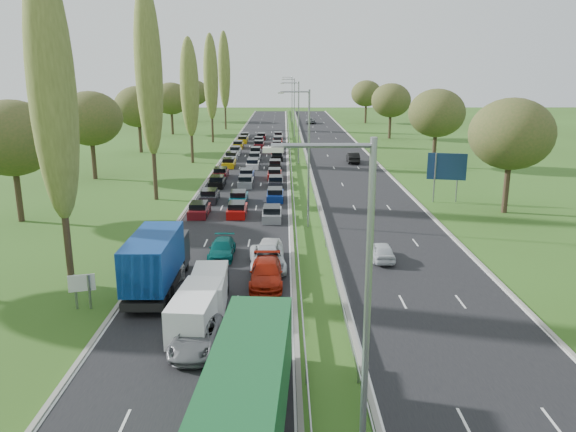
{
  "coord_description": "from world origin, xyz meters",
  "views": [
    {
      "loc": [
        2.36,
        -5.36,
        13.53
      ],
      "look_at": [
        2.68,
        40.95,
        1.5
      ],
      "focal_mm": 35.0,
      "sensor_mm": 36.0,
      "label": 1
    }
  ],
  "objects": [
    {
      "name": "near_car_7",
      "position": [
        -2.29,
        34.47,
        0.67
      ],
      "size": [
        1.83,
        4.49,
        1.3
      ],
      "primitive_type": "imported",
      "rotation": [
        0.0,
        0.0,
        -0.0
      ],
      "color": "#054F4D",
      "rests_on": "near_carriageway"
    },
    {
      "name": "near_carriageway",
      "position": [
        -2.25,
        82.5,
        0.0
      ],
      "size": [
        10.5,
        215.0,
        0.04
      ],
      "primitive_type": "cube",
      "color": "black",
      "rests_on": "ground"
    },
    {
      "name": "near_car_6",
      "position": [
        -2.04,
        20.19,
        0.68
      ],
      "size": [
        2.39,
        4.86,
        1.33
      ],
      "primitive_type": "imported",
      "rotation": [
        0.0,
        0.0,
        -0.04
      ],
      "color": "slate",
      "rests_on": "near_carriageway"
    },
    {
      "name": "central_reservation",
      "position": [
        4.5,
        82.5,
        0.55
      ],
      "size": [
        2.36,
        215.0,
        0.32
      ],
      "color": "gray",
      "rests_on": "ground"
    },
    {
      "name": "ground",
      "position": [
        4.5,
        80.0,
        0.0
      ],
      "size": [
        260.0,
        260.0,
        0.0
      ],
      "primitive_type": "plane",
      "color": "#2D4B17",
      "rests_on": "ground"
    },
    {
      "name": "near_car_10",
      "position": [
        1.19,
        31.93,
        0.75
      ],
      "size": [
        2.8,
        5.44,
        1.47
      ],
      "primitive_type": "imported",
      "rotation": [
        0.0,
        0.0,
        0.07
      ],
      "color": "silver",
      "rests_on": "near_carriageway"
    },
    {
      "name": "woodland_left",
      "position": [
        -22.0,
        62.63,
        7.68
      ],
      "size": [
        8.0,
        166.0,
        11.1
      ],
      "color": "#2D2116",
      "rests_on": "ground"
    },
    {
      "name": "far_carriageway",
      "position": [
        11.25,
        82.5,
        0.0
      ],
      "size": [
        10.5,
        215.0,
        0.04
      ],
      "primitive_type": "cube",
      "color": "black",
      "rests_on": "ground"
    },
    {
      "name": "near_car_9",
      "position": [
        1.48,
        14.42,
        0.67
      ],
      "size": [
        1.55,
        4.01,
        1.3
      ],
      "primitive_type": "imported",
      "rotation": [
        0.0,
        0.0,
        -0.04
      ],
      "color": "black",
      "rests_on": "near_carriageway"
    },
    {
      "name": "white_van_front",
      "position": [
        -2.35,
        22.54,
        1.09
      ],
      "size": [
        2.07,
        5.28,
        2.12
      ],
      "rotation": [
        0.0,
        0.0,
        -0.09
      ],
      "color": "white",
      "rests_on": "near_carriageway"
    },
    {
      "name": "near_car_2",
      "position": [
        -5.74,
        27.88,
        0.78
      ],
      "size": [
        2.96,
        5.68,
        1.53
      ],
      "primitive_type": "imported",
      "rotation": [
        0.0,
        0.0,
        -0.08
      ],
      "color": "silver",
      "rests_on": "near_carriageway"
    },
    {
      "name": "far_car_2",
      "position": [
        9.4,
        143.79,
        0.78
      ],
      "size": [
        2.78,
        5.57,
        1.51
      ],
      "primitive_type": "imported",
      "rotation": [
        0.0,
        0.0,
        3.09
      ],
      "color": "gray",
      "rests_on": "far_carriageway"
    },
    {
      "name": "near_car_12",
      "position": [
        1.24,
        33.39,
        0.81
      ],
      "size": [
        2.17,
        4.76,
        1.58
      ],
      "primitive_type": "imported",
      "rotation": [
        0.0,
        0.0,
        -0.06
      ],
      "color": "silver",
      "rests_on": "near_carriageway"
    },
    {
      "name": "woodland_right",
      "position": [
        24.0,
        66.67,
        7.68
      ],
      "size": [
        8.0,
        153.0,
        11.1
      ],
      "color": "#2D2116",
      "rests_on": "ground"
    },
    {
      "name": "info_sign",
      "position": [
        -9.4,
        25.19,
        1.37
      ],
      "size": [
        1.47,
        0.5,
        2.1
      ],
      "color": "gray",
      "rests_on": "ground"
    },
    {
      "name": "far_car_0",
      "position": [
        9.5,
        33.8,
        0.69
      ],
      "size": [
        1.63,
        3.95,
        1.34
      ],
      "primitive_type": "imported",
      "rotation": [
        0.0,
        0.0,
        3.15
      ],
      "color": "silver",
      "rests_on": "far_carriageway"
    },
    {
      "name": "green_lorry",
      "position": [
        1.02,
        12.13,
        2.21
      ],
      "size": [
        2.58,
        13.91,
        4.12
      ],
      "rotation": [
        0.0,
        0.0,
        -0.06
      ],
      "color": "black",
      "rests_on": "near_carriageway"
    },
    {
      "name": "near_car_11",
      "position": [
        1.19,
        28.98,
        0.78
      ],
      "size": [
        2.17,
        5.26,
        1.52
      ],
      "primitive_type": "imported",
      "rotation": [
        0.0,
        0.0,
        0.01
      ],
      "color": "#991A09",
      "rests_on": "near_carriageway"
    },
    {
      "name": "white_van_rear",
      "position": [
        -2.08,
        25.59,
        1.05
      ],
      "size": [
        1.99,
        5.07,
        2.04
      ],
      "rotation": [
        0.0,
        0.0,
        0.03
      ],
      "color": "silver",
      "rests_on": "near_carriageway"
    },
    {
      "name": "far_car_1",
      "position": [
        12.76,
        78.72,
        0.81
      ],
      "size": [
        1.72,
        4.81,
        1.58
      ],
      "primitive_type": "imported",
      "rotation": [
        0.0,
        0.0,
        3.13
      ],
      "color": "black",
      "rests_on": "far_carriageway"
    },
    {
      "name": "traffic_queue_fill",
      "position": [
        -2.27,
        77.55,
        0.44
      ],
      "size": [
        9.05,
        68.76,
        0.8
      ],
      "color": "#590F14",
      "rests_on": "ground"
    },
    {
      "name": "lamp_columns",
      "position": [
        4.5,
        78.0,
        6.0
      ],
      "size": [
        0.18,
        140.18,
        12.0
      ],
      "color": "gray",
      "rests_on": "ground"
    },
    {
      "name": "poplar_row",
      "position": [
        -11.5,
        68.17,
        12.39
      ],
      "size": [
        2.8,
        127.8,
        22.44
      ],
      "color": "#2D2116",
      "rests_on": "ground"
    },
    {
      "name": "direction_sign",
      "position": [
        19.4,
        52.56,
        3.57
      ],
      "size": [
        3.92,
        1.01,
        5.2
      ],
      "color": "gray",
      "rests_on": "ground"
    },
    {
      "name": "blue_lorry",
      "position": [
        -5.61,
        28.0,
        2.0
      ],
      "size": [
        2.54,
        9.15,
        3.86
      ],
      "rotation": [
        0.0,
        0.0,
        -0.0
      ],
      "color": "black",
      "rests_on": "near_carriageway"
    }
  ]
}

